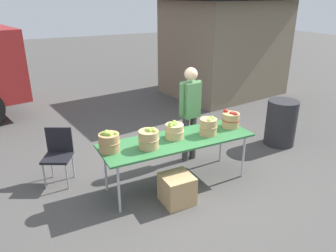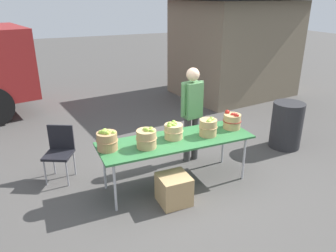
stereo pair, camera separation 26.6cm
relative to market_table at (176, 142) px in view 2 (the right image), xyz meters
The scene contains 12 objects.
ground_plane 0.71m from the market_table, ahead, with size 40.00×40.00×0.00m, color #474442.
market_table is the anchor object (origin of this frame).
apple_basket_green_0 1.03m from the market_table, behind, with size 0.30×0.30×0.30m.
apple_basket_green_1 0.53m from the market_table, behind, with size 0.30×0.30×0.30m.
apple_basket_green_2 0.17m from the market_table, 110.90° to the left, with size 0.29×0.29×0.27m.
apple_basket_green_3 0.54m from the market_table, ahead, with size 0.28×0.28×0.29m.
apple_basket_red_0 1.01m from the market_table, ahead, with size 0.29×0.29×0.28m.
vendor_adult 0.88m from the market_table, 46.87° to the left, with size 0.43×0.26×1.65m.
food_kiosk 5.38m from the market_table, 46.95° to the left, with size 3.86×3.35×2.74m.
folding_chair 1.83m from the market_table, 150.75° to the left, with size 0.54×0.54×0.86m.
trash_barrel 2.52m from the market_table, ahead, with size 0.58×0.58×0.88m, color #262628.
produce_crate 0.71m from the market_table, 118.15° to the right, with size 0.42×0.42×0.42m, color tan.
Camera 2 is at (-1.88, -3.97, 2.73)m, focal length 34.91 mm.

